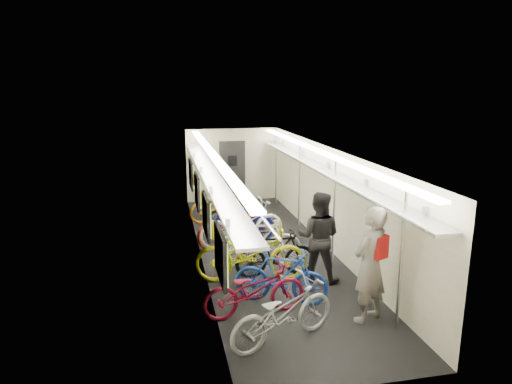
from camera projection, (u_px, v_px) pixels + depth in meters
name	position (u px, v px, depth m)	size (l,w,h in m)	color
train_car_shell	(244.00, 177.00, 10.85)	(10.00, 10.00, 10.00)	black
bicycle_0	(283.00, 313.00, 6.79)	(0.65, 1.85, 0.97)	#A0A0A4
bicycle_1	(281.00, 276.00, 8.02)	(0.48, 1.69, 1.01)	#1B3FA5
bicycle_2	(254.00, 290.00, 7.60)	(0.62, 1.77, 0.93)	maroon
bicycle_3	(276.00, 253.00, 9.14)	(0.47, 1.65, 0.99)	black
bicycle_4	(251.00, 253.00, 8.93)	(0.77, 2.19, 1.15)	#BEBA11
bicycle_5	(258.00, 242.00, 9.61)	(0.53, 1.88, 1.13)	silver
bicycle_6	(242.00, 223.00, 10.92)	(0.74, 2.12, 1.11)	silver
bicycle_7	(241.00, 221.00, 11.26)	(0.47, 1.66, 1.00)	navy
bicycle_8	(233.00, 223.00, 11.06)	(0.69, 1.99, 1.05)	maroon
bicycle_9	(234.00, 213.00, 11.96)	(0.47, 1.68, 1.01)	black
bicycle_10	(220.00, 205.00, 12.93)	(0.63, 1.81, 0.95)	orange
passenger_near	(370.00, 264.00, 7.34)	(0.71, 0.47, 1.95)	gray
passenger_mid	(318.00, 237.00, 8.89)	(0.88, 0.68, 1.80)	black
backpack	(380.00, 247.00, 7.25)	(0.26, 0.14, 0.38)	red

